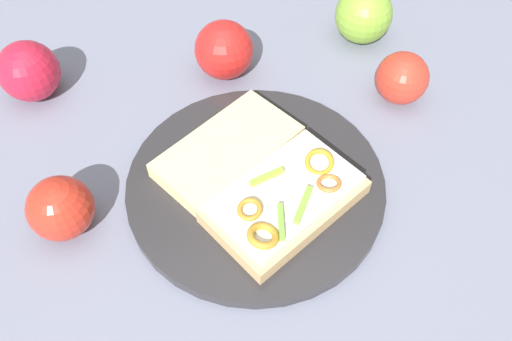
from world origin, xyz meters
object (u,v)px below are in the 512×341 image
(sandwich, at_px, (286,199))
(apple_3, at_px, (402,78))
(bread_slice_side, at_px, (229,151))
(apple_2, at_px, (224,50))
(plate, at_px, (256,184))
(apple_0, at_px, (29,71))
(apple_1, at_px, (364,15))
(apple_5, at_px, (61,208))

(sandwich, xyz_separation_m, apple_3, (-0.16, -0.19, 0.00))
(bread_slice_side, relative_size, apple_2, 2.11)
(plate, bearing_deg, apple_0, -28.17)
(bread_slice_side, height_order, apple_3, apple_3)
(sandwich, relative_size, apple_2, 2.41)
(bread_slice_side, bearing_deg, apple_2, -132.16)
(apple_3, bearing_deg, apple_1, -74.31)
(plate, bearing_deg, apple_1, -119.43)
(sandwich, xyz_separation_m, apple_5, (0.24, 0.02, 0.01))
(sandwich, bearing_deg, bread_slice_side, -90.31)
(apple_0, height_order, apple_3, apple_0)
(sandwich, height_order, apple_5, apple_5)
(apple_0, distance_m, apple_1, 0.47)
(apple_2, height_order, apple_5, apple_2)
(sandwich, xyz_separation_m, apple_1, (-0.12, -0.32, 0.01))
(apple_0, xyz_separation_m, apple_2, (-0.26, -0.04, 0.00))
(plate, distance_m, bread_slice_side, 0.05)
(sandwich, relative_size, apple_0, 2.43)
(apple_0, distance_m, apple_5, 0.23)
(plate, distance_m, apple_0, 0.34)
(plate, relative_size, apple_5, 4.23)
(apple_0, bearing_deg, apple_3, 179.07)
(apple_2, xyz_separation_m, apple_5, (0.17, 0.25, -0.00))
(plate, height_order, apple_3, apple_3)
(apple_0, height_order, apple_2, same)
(apple_5, bearing_deg, apple_3, -153.14)
(apple_2, bearing_deg, apple_3, 168.05)
(sandwich, xyz_separation_m, apple_0, (0.33, -0.20, 0.01))
(apple_0, distance_m, apple_2, 0.26)
(sandwich, bearing_deg, apple_3, -172.75)
(bread_slice_side, distance_m, apple_0, 0.29)
(bread_slice_side, bearing_deg, apple_0, -70.71)
(apple_3, bearing_deg, apple_0, -0.93)
(apple_0, xyz_separation_m, apple_5, (-0.09, 0.21, -0.00))
(apple_2, xyz_separation_m, apple_3, (-0.24, 0.05, -0.01))
(plate, relative_size, bread_slice_side, 1.77)
(apple_0, bearing_deg, sandwich, 149.32)
(apple_3, height_order, apple_5, apple_5)
(bread_slice_side, bearing_deg, plate, 86.73)
(plate, bearing_deg, sandwich, 131.81)
(plate, height_order, apple_0, apple_0)
(apple_1, relative_size, apple_5, 1.16)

